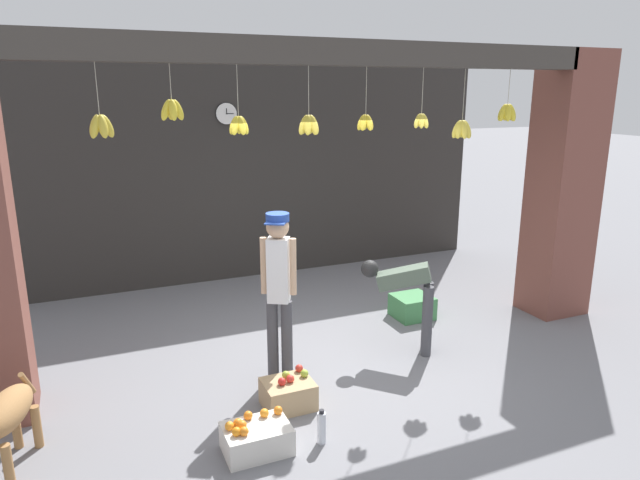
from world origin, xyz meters
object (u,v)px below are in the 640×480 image
object	(u,v)px
wall_clock	(226,114)
fruit_crate_apples	(288,393)
water_bottle	(322,427)
shopkeeper	(279,284)
produce_box_green	(412,307)
dog	(5,417)
worker_stooping	(408,293)
fruit_crate_oranges	(256,438)

from	to	relation	value
wall_clock	fruit_crate_apples	bearing A→B (deg)	-97.14
water_bottle	wall_clock	distance (m)	4.97
shopkeeper	produce_box_green	distance (m)	2.40
shopkeeper	produce_box_green	size ratio (longest dim) A/B	3.69
dog	worker_stooping	world-z (taller)	worker_stooping
shopkeeper	wall_clock	xyz separation A→B (m)	(0.37, 3.25, 1.46)
fruit_crate_oranges	fruit_crate_apples	world-z (taller)	fruit_crate_apples
produce_box_green	shopkeeper	bearing A→B (deg)	-157.09
shopkeeper	fruit_crate_oranges	world-z (taller)	shopkeeper
fruit_crate_oranges	wall_clock	size ratio (longest dim) A/B	1.67
produce_box_green	wall_clock	distance (m)	3.73
dog	water_bottle	world-z (taller)	dog
water_bottle	dog	bearing A→B (deg)	165.44
fruit_crate_apples	wall_clock	bearing A→B (deg)	82.86
dog	fruit_crate_oranges	xyz separation A→B (m)	(1.77, -0.49, -0.33)
wall_clock	water_bottle	bearing A→B (deg)	-95.35
fruit_crate_oranges	produce_box_green	distance (m)	3.23
produce_box_green	dog	bearing A→B (deg)	-162.32
shopkeeper	fruit_crate_apples	distance (m)	1.01
produce_box_green	water_bottle	world-z (taller)	water_bottle
dog	fruit_crate_oranges	world-z (taller)	dog
dog	water_bottle	distance (m)	2.38
fruit_crate_oranges	dog	bearing A→B (deg)	164.40
shopkeeper	wall_clock	bearing A→B (deg)	-66.61
worker_stooping	wall_clock	xyz separation A→B (m)	(-1.11, 3.19, 1.78)
wall_clock	dog	bearing A→B (deg)	-125.51
dog	shopkeeper	world-z (taller)	shopkeeper
dog	fruit_crate_apples	xyz separation A→B (m)	(2.23, 0.03, -0.32)
shopkeeper	produce_box_green	world-z (taller)	shopkeeper
worker_stooping	produce_box_green	xyz separation A→B (m)	(0.58, 0.81, -0.54)
dog	worker_stooping	size ratio (longest dim) A/B	0.92
fruit_crate_oranges	produce_box_green	size ratio (longest dim) A/B	1.14
fruit_crate_apples	produce_box_green	bearing A→B (deg)	32.35
worker_stooping	produce_box_green	size ratio (longest dim) A/B	2.23
produce_box_green	water_bottle	xyz separation A→B (m)	(-2.10, -1.99, -0.00)
dog	fruit_crate_apples	size ratio (longest dim) A/B	2.12
shopkeeper	fruit_crate_oranges	bearing A→B (deg)	91.17
worker_stooping	produce_box_green	bearing A→B (deg)	-3.09
dog	water_bottle	size ratio (longest dim) A/B	3.15
shopkeeper	fruit_crate_apples	bearing A→B (deg)	108.78
shopkeeper	fruit_crate_apples	world-z (taller)	shopkeeper
shopkeeper	fruit_crate_oranges	size ratio (longest dim) A/B	3.23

